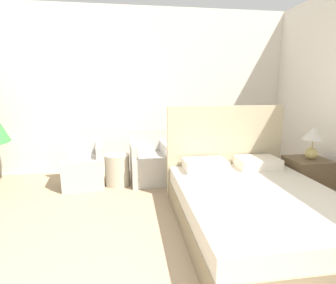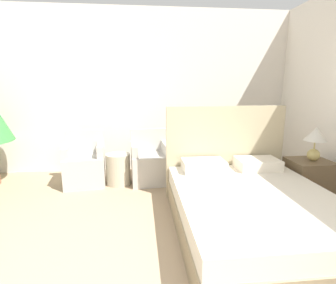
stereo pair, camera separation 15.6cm
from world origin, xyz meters
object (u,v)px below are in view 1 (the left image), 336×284
object	(u,v)px
bed	(254,204)
armchair_near_window_left	(84,167)
armchair_near_window_right	(150,165)
nightstand	(306,178)
side_table	(117,170)
table_lamp	(313,137)

from	to	relation	value
bed	armchair_near_window_left	world-z (taller)	bed
armchair_near_window_right	nightstand	distance (m)	2.34
nightstand	side_table	bearing A→B (deg)	162.35
nightstand	armchair_near_window_right	bearing A→B (deg)	157.56
nightstand	side_table	world-z (taller)	nightstand
bed	table_lamp	distance (m)	1.47
bed	side_table	size ratio (longest dim) A/B	4.20
nightstand	table_lamp	size ratio (longest dim) A/B	1.21
side_table	bed	bearing A→B (deg)	-44.69
armchair_near_window_left	nightstand	distance (m)	3.34
bed	side_table	xyz separation A→B (m)	(-1.56, 1.54, -0.02)
armchair_near_window_right	nightstand	xyz separation A→B (m)	(2.17, -0.89, -0.02)
armchair_near_window_left	table_lamp	size ratio (longest dim) A/B	1.86
bed	side_table	bearing A→B (deg)	135.31
bed	armchair_near_window_left	xyz separation A→B (m)	(-2.08, 1.58, 0.03)
nightstand	side_table	xyz separation A→B (m)	(-2.69, 0.86, -0.03)
bed	nightstand	bearing A→B (deg)	31.11
bed	table_lamp	bearing A→B (deg)	30.33
bed	armchair_near_window_left	size ratio (longest dim) A/B	2.44
nightstand	table_lamp	xyz separation A→B (m)	(0.03, -0.01, 0.59)
nightstand	table_lamp	world-z (taller)	table_lamp
bed	armchair_near_window_left	distance (m)	2.61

